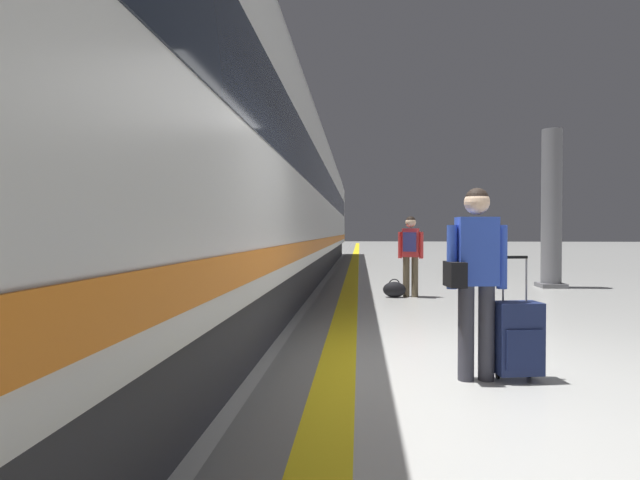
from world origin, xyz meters
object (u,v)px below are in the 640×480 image
at_px(traveller_foreground, 475,269).
at_px(passenger_near, 410,249).
at_px(duffel_bag_near, 394,289).
at_px(platform_pillar, 551,212).
at_px(high_speed_train, 258,178).
at_px(rolling_suitcase_foreground, 518,338).

height_order(traveller_foreground, passenger_near, traveller_foreground).
bearing_deg(duffel_bag_near, passenger_near, 16.92).
distance_m(traveller_foreground, duffel_bag_near, 5.31).
xyz_separation_m(passenger_near, duffel_bag_near, (-0.32, -0.10, -0.78)).
bearing_deg(passenger_near, platform_pillar, 29.29).
height_order(traveller_foreground, duffel_bag_near, traveller_foreground).
bearing_deg(platform_pillar, high_speed_train, -175.53).
bearing_deg(duffel_bag_near, traveller_foreground, -86.64).
distance_m(rolling_suitcase_foreground, passenger_near, 5.36).
xyz_separation_m(rolling_suitcase_foreground, duffel_bag_near, (-0.67, 5.22, -0.21)).
bearing_deg(traveller_foreground, rolling_suitcase_foreground, 3.07).
bearing_deg(passenger_near, high_speed_train, 157.50).
xyz_separation_m(high_speed_train, traveller_foreground, (3.30, -6.71, -1.55)).
bearing_deg(platform_pillar, rolling_suitcase_foreground, -112.68).
relative_size(traveller_foreground, duffel_bag_near, 3.74).
bearing_deg(traveller_foreground, duffel_bag_near, 93.36).
relative_size(traveller_foreground, passenger_near, 1.04).
xyz_separation_m(high_speed_train, platform_pillar, (6.67, 0.52, -0.78)).
bearing_deg(high_speed_train, duffel_bag_near, -26.12).
height_order(passenger_near, platform_pillar, platform_pillar).
height_order(high_speed_train, duffel_bag_near, high_speed_train).
xyz_separation_m(duffel_bag_near, platform_pillar, (3.69, 1.99, 1.57)).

